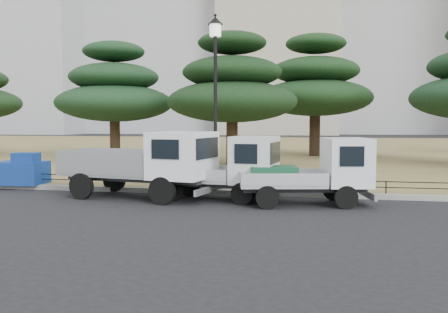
% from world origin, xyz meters
% --- Properties ---
extents(ground, '(220.00, 220.00, 0.00)m').
position_xyz_m(ground, '(0.00, 0.00, 0.00)').
color(ground, black).
extents(lawn, '(120.00, 56.00, 0.15)m').
position_xyz_m(lawn, '(0.00, 30.60, 0.07)').
color(lawn, olive).
rests_on(lawn, ground).
extents(curb, '(120.00, 0.25, 0.16)m').
position_xyz_m(curb, '(0.00, 2.60, 0.08)').
color(curb, gray).
rests_on(curb, ground).
extents(truck_large, '(5.05, 2.69, 2.09)m').
position_xyz_m(truck_large, '(-2.35, 1.34, 1.16)').
color(truck_large, black).
rests_on(truck_large, ground).
extents(truck_kei_front, '(3.85, 1.97, 1.96)m').
position_xyz_m(truck_kei_front, '(0.14, 1.55, 0.98)').
color(truck_kei_front, black).
rests_on(truck_kei_front, ground).
extents(truck_kei_rear, '(3.91, 2.26, 1.92)m').
position_xyz_m(truck_kei_rear, '(2.83, 1.16, 0.96)').
color(truck_kei_rear, black).
rests_on(truck_kei_rear, ground).
extents(street_lamp, '(0.51, 0.51, 5.68)m').
position_xyz_m(street_lamp, '(-0.47, 2.90, 3.99)').
color(street_lamp, black).
rests_on(street_lamp, lawn).
extents(pipe_fence, '(38.00, 0.04, 0.40)m').
position_xyz_m(pipe_fence, '(0.00, 2.75, 0.44)').
color(pipe_fence, black).
rests_on(pipe_fence, lawn).
extents(tarp_pile, '(1.79, 1.37, 1.14)m').
position_xyz_m(tarp_pile, '(-7.63, 2.82, 0.61)').
color(tarp_pile, navy).
rests_on(tarp_pile, lawn).
extents(pine_west_near, '(7.06, 7.06, 7.06)m').
position_xyz_m(pine_west_near, '(-9.37, 15.20, 4.22)').
color(pine_west_near, black).
rests_on(pine_west_near, lawn).
extents(pine_center_left, '(6.75, 6.75, 6.86)m').
position_xyz_m(pine_center_left, '(-1.58, 12.21, 4.11)').
color(pine_center_left, black).
rests_on(pine_center_left, lawn).
extents(pine_center_right, '(7.47, 7.47, 7.93)m').
position_xyz_m(pine_center_right, '(2.56, 19.96, 4.74)').
color(pine_center_right, black).
rests_on(pine_center_right, lawn).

